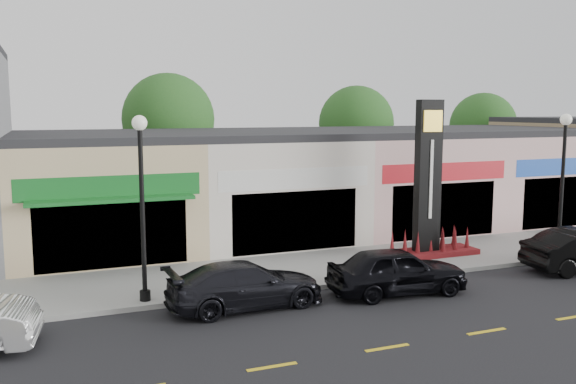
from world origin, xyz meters
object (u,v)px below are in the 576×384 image
(lamp_west_near, at_px, (142,190))
(car_black_sedan, at_px, (397,271))
(lamp_east_near, at_px, (563,170))
(car_dark_sedan, at_px, (245,285))
(pylon_sign, at_px, (427,201))

(lamp_west_near, bearing_deg, car_black_sedan, -13.11)
(lamp_east_near, xyz_separation_m, car_dark_sedan, (-13.28, -1.27, -2.80))
(lamp_east_near, distance_m, car_dark_sedan, 13.63)
(lamp_east_near, bearing_deg, pylon_sign, 161.25)
(lamp_east_near, xyz_separation_m, car_black_sedan, (-8.44, -1.76, -2.72))
(lamp_west_near, bearing_deg, lamp_east_near, 0.00)
(pylon_sign, height_order, car_dark_sedan, pylon_sign)
(lamp_east_near, height_order, car_dark_sedan, lamp_east_near)
(pylon_sign, bearing_deg, lamp_west_near, -171.23)
(lamp_west_near, xyz_separation_m, lamp_east_near, (16.00, 0.00, 0.00))
(car_black_sedan, bearing_deg, lamp_west_near, 81.61)
(lamp_west_near, relative_size, car_black_sedan, 1.24)
(pylon_sign, height_order, car_black_sedan, pylon_sign)
(pylon_sign, bearing_deg, car_dark_sedan, -160.26)
(lamp_east_near, relative_size, car_black_sedan, 1.24)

